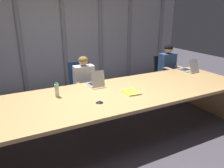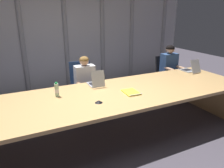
{
  "view_description": "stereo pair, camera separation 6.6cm",
  "coord_description": "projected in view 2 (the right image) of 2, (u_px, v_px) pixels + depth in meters",
  "views": [
    {
      "loc": [
        -1.36,
        -2.82,
        1.95
      ],
      "look_at": [
        0.16,
        0.14,
        0.82
      ],
      "focal_mm": 34.46,
      "sensor_mm": 36.0,
      "label": 1
    },
    {
      "loc": [
        -1.3,
        -2.85,
        1.95
      ],
      "look_at": [
        0.16,
        0.14,
        0.82
      ],
      "focal_mm": 34.46,
      "sensor_mm": 36.0,
      "label": 2
    }
  ],
  "objects": [
    {
      "name": "conference_table",
      "position": [
        107.0,
        101.0,
        3.4
      ],
      "size": [
        5.01,
        1.4,
        0.72
      ],
      "color": "tan",
      "rests_on": "ground_plane"
    },
    {
      "name": "laptop_left_mid",
      "position": [
        96.0,
        83.0,
        3.72
      ],
      "size": [
        0.23,
        0.36,
        0.29
      ],
      "rotation": [
        0.0,
        0.0,
        1.54
      ],
      "color": "#A8ADB7",
      "rests_on": "conference_table"
    },
    {
      "name": "water_bottle_primary",
      "position": [
        57.0,
        90.0,
        3.24
      ],
      "size": [
        0.06,
        0.06,
        0.23
      ],
      "color": "#ADD1B2",
      "rests_on": "conference_table"
    },
    {
      "name": "office_chair_center",
      "position": [
        166.0,
        79.0,
        5.35
      ],
      "size": [
        0.6,
        0.6,
        0.91
      ],
      "rotation": [
        0.0,
        0.0,
        -1.61
      ],
      "color": "black",
      "rests_on": "ground_plane"
    },
    {
      "name": "person_left_mid",
      "position": [
        86.0,
        82.0,
        4.23
      ],
      "size": [
        0.42,
        0.55,
        1.13
      ],
      "rotation": [
        0.0,
        0.0,
        -1.6
      ],
      "color": "silver",
      "rests_on": "ground_plane"
    },
    {
      "name": "spiral_notepad",
      "position": [
        131.0,
        92.0,
        3.41
      ],
      "size": [
        0.24,
        0.32,
        0.03
      ],
      "rotation": [
        0.0,
        0.0,
        -0.06
      ],
      "color": "yellow",
      "rests_on": "conference_table"
    },
    {
      "name": "ground_plane",
      "position": [
        107.0,
        134.0,
        3.59
      ],
      "size": [
        14.67,
        14.67,
        0.0
      ],
      "primitive_type": "plane",
      "color": "#47424C"
    },
    {
      "name": "laptop_center",
      "position": [
        190.0,
        69.0,
        4.6
      ],
      "size": [
        0.25,
        0.41,
        0.28
      ],
      "rotation": [
        0.0,
        0.0,
        1.6
      ],
      "color": "#A8ADB7",
      "rests_on": "conference_table"
    },
    {
      "name": "curtain_backdrop",
      "position": [
        62.0,
        36.0,
        5.5
      ],
      "size": [
        7.33,
        0.17,
        2.69
      ],
      "color": "#B2B2B7",
      "rests_on": "ground_plane"
    },
    {
      "name": "person_center",
      "position": [
        171.0,
        67.0,
        5.1
      ],
      "size": [
        0.4,
        0.55,
        1.21
      ],
      "rotation": [
        0.0,
        0.0,
        -1.56
      ],
      "color": "#335184",
      "rests_on": "ground_plane"
    },
    {
      "name": "office_chair_left_mid",
      "position": [
        83.0,
        92.0,
        4.44
      ],
      "size": [
        0.6,
        0.6,
        0.98
      ],
      "rotation": [
        0.0,
        0.0,
        -1.63
      ],
      "color": "navy",
      "rests_on": "ground_plane"
    },
    {
      "name": "conference_mic_left_side",
      "position": [
        99.0,
        102.0,
        3.04
      ],
      "size": [
        0.11,
        0.11,
        0.03
      ],
      "primitive_type": "cone",
      "color": "black",
      "rests_on": "conference_table"
    }
  ]
}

